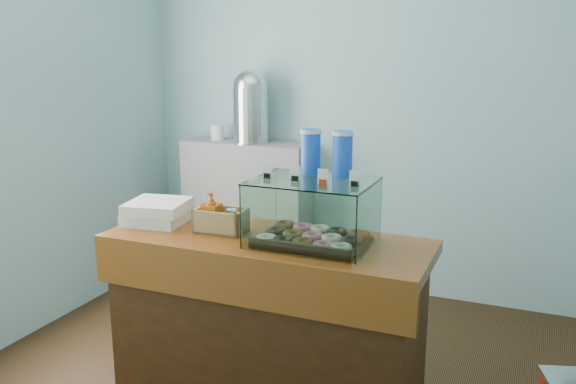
% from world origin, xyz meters
% --- Properties ---
extents(ground, '(3.50, 3.50, 0.00)m').
position_xyz_m(ground, '(0.00, 0.00, 0.00)').
color(ground, black).
rests_on(ground, ground).
extents(room_shell, '(3.54, 3.04, 2.82)m').
position_xyz_m(room_shell, '(0.03, 0.01, 1.71)').
color(room_shell, '#82B3BE').
rests_on(room_shell, ground).
extents(counter, '(1.60, 0.60, 0.90)m').
position_xyz_m(counter, '(0.00, -0.25, 0.46)').
color(counter, '#3F200C').
rests_on(counter, ground).
extents(back_shelf, '(1.00, 0.32, 1.10)m').
position_xyz_m(back_shelf, '(-0.90, 1.32, 0.55)').
color(back_shelf, gray).
rests_on(back_shelf, ground).
extents(display_case, '(0.56, 0.41, 0.53)m').
position_xyz_m(display_case, '(0.24, -0.22, 1.07)').
color(display_case, '#331D0F').
rests_on(display_case, counter).
extents(condiment_crate, '(0.26, 0.16, 0.20)m').
position_xyz_m(condiment_crate, '(-0.27, -0.25, 0.97)').
color(condiment_crate, tan).
rests_on(condiment_crate, counter).
extents(pastry_boxes, '(0.35, 0.35, 0.12)m').
position_xyz_m(pastry_boxes, '(-0.64, -0.23, 0.96)').
color(pastry_boxes, white).
rests_on(pastry_boxes, counter).
extents(coffee_urn, '(0.30, 0.30, 0.55)m').
position_xyz_m(coffee_urn, '(-0.85, 1.31, 1.39)').
color(coffee_urn, silver).
rests_on(coffee_urn, back_shelf).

